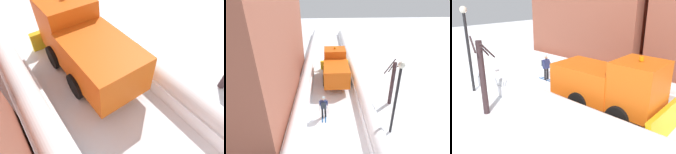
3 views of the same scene
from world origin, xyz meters
The scene contains 4 objects.
ground_plane centered at (0.00, 10.00, 0.00)m, with size 80.00×80.00×0.00m, color white.
snowbank_left centered at (-2.46, 10.00, 0.60)m, with size 1.10×36.00×1.27m.
snowbank_right centered at (2.46, 10.00, 0.48)m, with size 1.10×36.00×1.07m.
plow_truck centered at (0.39, 8.24, 1.48)m, with size 3.20×5.98×3.12m.
Camera 1 is at (-2.41, 2.33, 6.23)m, focal length 29.73 mm.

